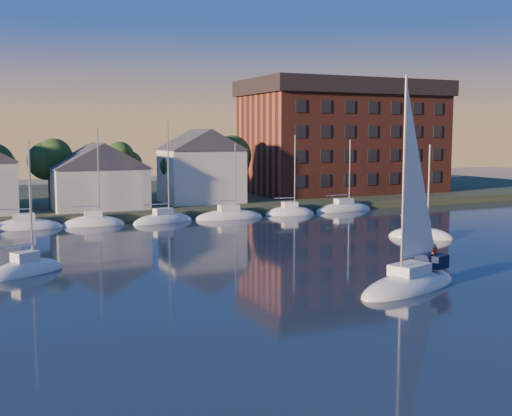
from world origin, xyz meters
TOP-DOWN VIEW (x-y plane):
  - ground at (0.00, 0.00)m, footprint 260.00×260.00m
  - shoreline_land at (0.00, 75.00)m, footprint 160.00×50.00m
  - wooden_dock at (0.00, 52.00)m, footprint 120.00×3.00m
  - clubhouse_centre at (-6.00, 57.00)m, footprint 11.55×8.40m
  - clubhouse_east at (8.00, 59.00)m, footprint 10.50×8.40m
  - condo_block at (34.00, 64.95)m, footprint 31.00×17.00m
  - tree_line at (2.00, 63.00)m, footprint 93.40×5.40m
  - moored_fleet at (-8.00, 49.00)m, footprint 71.50×2.40m
  - hero_sailboat at (5.61, 11.15)m, footprint 10.09×6.07m
  - drifting_sailboat_left at (-17.14, 26.15)m, footprint 6.46×4.93m
  - drifting_sailboat_right at (19.44, 27.37)m, footprint 5.93×5.88m

SIDE VIEW (x-z plane):
  - ground at x=0.00m, z-range 0.00..0.00m
  - shoreline_land at x=0.00m, z-range -1.00..1.00m
  - wooden_dock at x=0.00m, z-range -0.50..0.50m
  - drifting_sailboat_left at x=-17.14m, z-range -4.96..5.15m
  - drifting_sailboat_right at x=19.44m, z-range -5.01..5.20m
  - moored_fleet at x=-8.00m, z-range -5.93..6.12m
  - hero_sailboat at x=5.61m, z-range -6.82..8.04m
  - clubhouse_centre at x=-6.00m, z-range 1.09..9.17m
  - clubhouse_east at x=8.00m, z-range 1.10..10.90m
  - tree_line at x=2.00m, z-range 2.73..11.63m
  - condo_block at x=34.00m, z-range 1.09..18.49m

